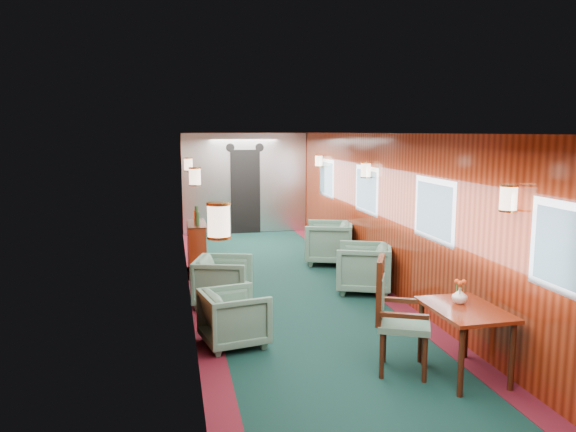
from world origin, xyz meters
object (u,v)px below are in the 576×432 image
Objects in this scene: armchair_left_near at (234,318)px; side_chair at (393,311)px; armchair_right_far at (329,243)px; dining_table at (465,319)px; armchair_left_far at (223,281)px; credenza at (196,248)px; armchair_right_near at (364,268)px.

side_chair is at bearing -136.43° from armchair_left_near.
side_chair is 1.37× the size of armchair_right_far.
armchair_left_near is at bearing 147.72° from dining_table.
armchair_left_far is at bearing 125.86° from dining_table.
credenza is 1.35× the size of armchair_right_far.
dining_table is 0.81× the size of side_chair.
side_chair is 1.67× the size of armchair_left_near.
side_chair is at bearing -68.19° from credenza.
credenza reaches higher than armchair_left_far.
armchair_right_near is (0.02, 3.05, -0.22)m from dining_table.
armchair_left_far is at bearing 144.62° from side_chair.
armchair_right_far reaches higher than dining_table.
side_chair is at bearing 7.68° from armchair_right_near.
armchair_right_far is (0.01, 4.95, -0.20)m from dining_table.
armchair_right_far is (2.43, 0.27, -0.06)m from credenza.
armchair_right_near reaches higher than dining_table.
armchair_left_near is 4.25m from armchair_right_far.
armchair_left_near is at bearing -29.71° from armchair_right_near.
credenza is at bearing 115.98° from dining_table.
armchair_left_near is 2.80m from armchair_right_near.
side_chair is 1.85m from armchair_left_near.
dining_table is at bearing -62.65° from credenza.
side_chair is at bearing 10.66° from armchair_right_far.
armchair_left_far is 2.17m from armchair_right_near.
credenza is (-1.77, 4.43, -0.18)m from side_chair.
armchair_left_near is (-2.15, 1.29, -0.27)m from dining_table.
credenza reaches higher than armchair_right_near.
armchair_right_far is (-0.01, 1.90, 0.02)m from armchair_right_near.
armchair_left_near is at bearing 169.89° from side_chair.
armchair_right_near reaches higher than armchair_left_near.
armchair_right_near is (0.67, 2.80, -0.27)m from side_chair.
armchair_left_far is at bearing -12.43° from armchair_left_near.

